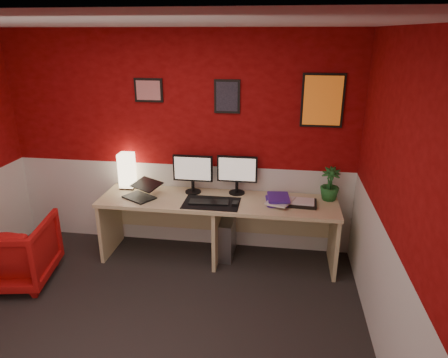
% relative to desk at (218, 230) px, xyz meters
% --- Properties ---
extents(ground, '(4.00, 3.50, 0.01)m').
position_rel_desk_xyz_m(ground, '(-0.50, -1.41, -0.36)').
color(ground, black).
rests_on(ground, ground).
extents(ceiling, '(4.00, 3.50, 0.01)m').
position_rel_desk_xyz_m(ceiling, '(-0.50, -1.41, 2.13)').
color(ceiling, white).
rests_on(ceiling, ground).
extents(wall_back, '(4.00, 0.01, 2.50)m').
position_rel_desk_xyz_m(wall_back, '(-0.50, 0.34, 0.89)').
color(wall_back, maroon).
rests_on(wall_back, ground).
extents(wall_right, '(0.01, 3.50, 2.50)m').
position_rel_desk_xyz_m(wall_right, '(1.50, -1.41, 0.89)').
color(wall_right, maroon).
rests_on(wall_right, ground).
extents(wainscot_back, '(4.00, 0.01, 1.00)m').
position_rel_desk_xyz_m(wainscot_back, '(-0.50, 0.34, 0.14)').
color(wainscot_back, silver).
rests_on(wainscot_back, ground).
extents(wainscot_right, '(0.01, 3.50, 1.00)m').
position_rel_desk_xyz_m(wainscot_right, '(1.50, -1.41, 0.14)').
color(wainscot_right, silver).
rests_on(wainscot_right, ground).
extents(desk, '(2.60, 0.65, 0.73)m').
position_rel_desk_xyz_m(desk, '(0.00, 0.00, 0.00)').
color(desk, '#D0BD85').
rests_on(desk, ground).
extents(shoji_lamp, '(0.16, 0.16, 0.40)m').
position_rel_desk_xyz_m(shoji_lamp, '(-1.10, 0.21, 0.56)').
color(shoji_lamp, '#FFE5B2').
rests_on(shoji_lamp, desk).
extents(laptop, '(0.40, 0.37, 0.22)m').
position_rel_desk_xyz_m(laptop, '(-0.86, -0.08, 0.47)').
color(laptop, black).
rests_on(laptop, desk).
extents(monitor_left, '(0.45, 0.06, 0.58)m').
position_rel_desk_xyz_m(monitor_left, '(-0.31, 0.18, 0.66)').
color(monitor_left, black).
rests_on(monitor_left, desk).
extents(monitor_right, '(0.45, 0.06, 0.58)m').
position_rel_desk_xyz_m(monitor_right, '(0.18, 0.22, 0.66)').
color(monitor_right, black).
rests_on(monitor_right, desk).
extents(desk_mat, '(0.60, 0.38, 0.01)m').
position_rel_desk_xyz_m(desk_mat, '(-0.05, -0.10, 0.37)').
color(desk_mat, black).
rests_on(desk_mat, desk).
extents(keyboard, '(0.43, 0.16, 0.02)m').
position_rel_desk_xyz_m(keyboard, '(-0.08, -0.11, 0.38)').
color(keyboard, black).
rests_on(keyboard, desk_mat).
extents(mouse, '(0.06, 0.10, 0.03)m').
position_rel_desk_xyz_m(mouse, '(0.21, -0.12, 0.39)').
color(mouse, black).
rests_on(mouse, desk_mat).
extents(book_bottom, '(0.25, 0.32, 0.03)m').
position_rel_desk_xyz_m(book_bottom, '(0.53, 0.00, 0.38)').
color(book_bottom, '#43229D').
rests_on(book_bottom, desk).
extents(book_middle, '(0.33, 0.38, 0.02)m').
position_rel_desk_xyz_m(book_middle, '(0.57, 0.02, 0.40)').
color(book_middle, silver).
rests_on(book_middle, book_bottom).
extents(book_top, '(0.25, 0.32, 0.03)m').
position_rel_desk_xyz_m(book_top, '(0.54, -0.01, 0.43)').
color(book_top, '#43229D').
rests_on(book_top, book_middle).
extents(zen_tray, '(0.36, 0.27, 0.03)m').
position_rel_desk_xyz_m(zen_tray, '(0.88, 0.01, 0.38)').
color(zen_tray, black).
rests_on(zen_tray, desk).
extents(potted_plant, '(0.22, 0.22, 0.36)m').
position_rel_desk_xyz_m(potted_plant, '(1.20, 0.19, 0.55)').
color(potted_plant, '#19591E').
rests_on(potted_plant, desk).
extents(pc_tower, '(0.21, 0.45, 0.45)m').
position_rel_desk_xyz_m(pc_tower, '(0.07, 0.11, -0.14)').
color(pc_tower, '#99999E').
rests_on(pc_tower, ground).
extents(armchair, '(0.86, 0.88, 0.69)m').
position_rel_desk_xyz_m(armchair, '(-2.00, -0.73, -0.02)').
color(armchair, red).
rests_on(armchair, ground).
extents(art_left, '(0.32, 0.02, 0.26)m').
position_rel_desk_xyz_m(art_left, '(-0.82, 0.33, 1.49)').
color(art_left, red).
rests_on(art_left, wall_back).
extents(art_center, '(0.28, 0.02, 0.36)m').
position_rel_desk_xyz_m(art_center, '(0.06, 0.33, 1.44)').
color(art_center, black).
rests_on(art_center, wall_back).
extents(art_right, '(0.44, 0.02, 0.56)m').
position_rel_desk_xyz_m(art_right, '(1.06, 0.33, 1.42)').
color(art_right, orange).
rests_on(art_right, wall_back).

